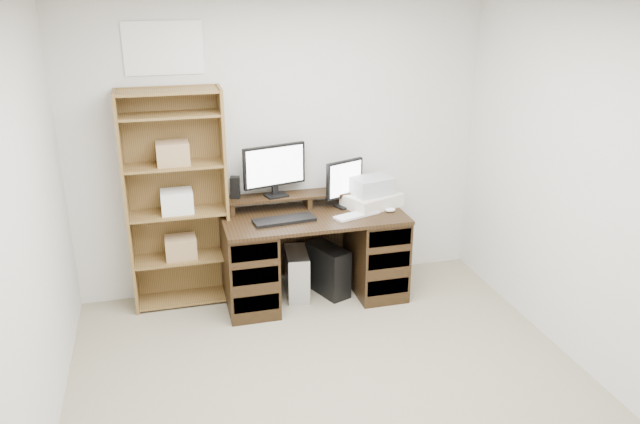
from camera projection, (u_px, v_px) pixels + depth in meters
name	position (u px, v px, depth m)	size (l,w,h in m)	color
room	(354.00, 235.00, 3.43)	(3.54, 4.04, 2.54)	gray
desk	(314.00, 254.00, 5.27)	(1.50, 0.70, 0.75)	black
riser_shelf	(307.00, 196.00, 5.29)	(1.40, 0.22, 0.12)	black
monitor_wide	(274.00, 168.00, 5.14)	(0.54, 0.19, 0.43)	black
monitor_small	(345.00, 181.00, 5.26)	(0.35, 0.20, 0.40)	black
speaker	(235.00, 187.00, 5.14)	(0.07, 0.07, 0.18)	black
keyboard_black	(284.00, 220.00, 4.98)	(0.50, 0.17, 0.03)	black
keyboard_white	(357.00, 215.00, 5.11)	(0.39, 0.12, 0.02)	silver
mouse	(390.00, 210.00, 5.19)	(0.09, 0.06, 0.04)	white
printer	(372.00, 200.00, 5.32)	(0.45, 0.33, 0.11)	beige
basket	(372.00, 186.00, 5.27)	(0.33, 0.24, 0.14)	#A2A8AC
tower_silver	(297.00, 273.00, 5.35)	(0.18, 0.40, 0.40)	#B6B9BE
tower_black	(328.00, 270.00, 5.39)	(0.33, 0.46, 0.43)	black
bookshelf	(177.00, 198.00, 5.01)	(0.80, 0.30, 1.80)	brown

